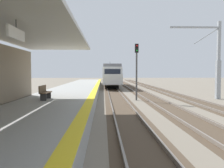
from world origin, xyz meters
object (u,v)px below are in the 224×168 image
(approaching_train, at_px, (111,75))
(catenary_pylon_far_side, at_px, (215,62))
(rail_signal_post, at_px, (137,66))
(platform_bench, at_px, (45,92))

(approaching_train, distance_m, catenary_pylon_far_side, 22.38)
(rail_signal_post, bearing_deg, platform_bench, -134.71)
(rail_signal_post, distance_m, catenary_pylon_far_side, 7.83)
(platform_bench, bearing_deg, approaching_train, 79.83)
(approaching_train, relative_size, rail_signal_post, 3.77)
(rail_signal_post, relative_size, catenary_pylon_far_side, 0.69)
(catenary_pylon_far_side, xyz_separation_m, platform_bench, (-14.49, -7.62, -2.23))
(approaching_train, height_order, platform_bench, approaching_train)
(approaching_train, bearing_deg, rail_signal_post, -85.31)
(catenary_pylon_far_side, height_order, platform_bench, catenary_pylon_far_side)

